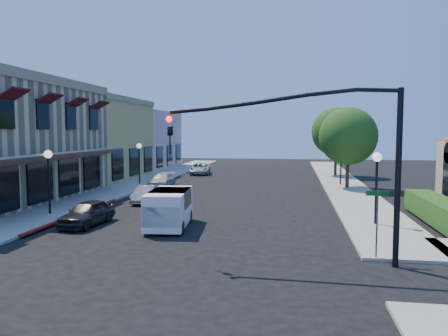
# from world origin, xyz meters

# --- Properties ---
(ground) EXTENTS (120.00, 120.00, 0.00)m
(ground) POSITION_xyz_m (0.00, 0.00, 0.00)
(ground) COLOR black
(ground) RESTS_ON ground
(sidewalk_left) EXTENTS (3.50, 50.00, 0.12)m
(sidewalk_left) POSITION_xyz_m (-8.75, 27.00, 0.06)
(sidewalk_left) COLOR #9A978C
(sidewalk_left) RESTS_ON ground
(sidewalk_right) EXTENTS (3.50, 50.00, 0.12)m
(sidewalk_right) POSITION_xyz_m (8.75, 27.00, 0.06)
(sidewalk_right) COLOR #9A978C
(sidewalk_right) RESTS_ON ground
(curb_red_strip) EXTENTS (0.25, 10.00, 0.06)m
(curb_red_strip) POSITION_xyz_m (-6.90, 8.00, 0.00)
(curb_red_strip) COLOR maroon
(curb_red_strip) RESTS_ON ground
(yellow_stucco_building) EXTENTS (10.00, 12.00, 7.60)m
(yellow_stucco_building) POSITION_xyz_m (-15.50, 26.00, 3.80)
(yellow_stucco_building) COLOR tan
(yellow_stucco_building) RESTS_ON ground
(pink_stucco_building) EXTENTS (10.00, 12.00, 7.00)m
(pink_stucco_building) POSITION_xyz_m (-15.50, 38.00, 3.50)
(pink_stucco_building) COLOR #D5A7A1
(pink_stucco_building) RESTS_ON ground
(hedge) EXTENTS (1.40, 8.00, 1.10)m
(hedge) POSITION_xyz_m (11.70, 9.00, 0.00)
(hedge) COLOR #204B15
(hedge) RESTS_ON ground
(street_tree_a) EXTENTS (4.56, 4.56, 6.48)m
(street_tree_a) POSITION_xyz_m (8.80, 22.00, 4.19)
(street_tree_a) COLOR #2E2112
(street_tree_a) RESTS_ON ground
(street_tree_b) EXTENTS (4.94, 4.94, 7.02)m
(street_tree_b) POSITION_xyz_m (8.80, 32.00, 4.54)
(street_tree_b) COLOR #2E2112
(street_tree_b) RESTS_ON ground
(signal_mast_arm) EXTENTS (8.01, 0.39, 6.00)m
(signal_mast_arm) POSITION_xyz_m (5.86, 1.50, 4.09)
(signal_mast_arm) COLOR black
(signal_mast_arm) RESTS_ON ground
(street_name_sign) EXTENTS (0.80, 0.06, 2.50)m
(street_name_sign) POSITION_xyz_m (7.50, 2.20, 1.70)
(street_name_sign) COLOR #595B5E
(street_name_sign) RESTS_ON ground
(lamppost_left_near) EXTENTS (0.44, 0.44, 3.57)m
(lamppost_left_near) POSITION_xyz_m (-8.50, 8.00, 2.74)
(lamppost_left_near) COLOR black
(lamppost_left_near) RESTS_ON ground
(lamppost_left_far) EXTENTS (0.44, 0.44, 3.57)m
(lamppost_left_far) POSITION_xyz_m (-8.50, 22.00, 2.74)
(lamppost_left_far) COLOR black
(lamppost_left_far) RESTS_ON ground
(lamppost_right_near) EXTENTS (0.44, 0.44, 3.57)m
(lamppost_right_near) POSITION_xyz_m (8.50, 8.00, 2.74)
(lamppost_right_near) COLOR black
(lamppost_right_near) RESTS_ON ground
(lamppost_right_far) EXTENTS (0.44, 0.44, 3.57)m
(lamppost_right_far) POSITION_xyz_m (8.50, 24.00, 2.74)
(lamppost_right_far) COLOR black
(lamppost_right_far) RESTS_ON ground
(white_van) EXTENTS (2.13, 4.15, 1.77)m
(white_van) POSITION_xyz_m (-1.26, 6.17, 1.02)
(white_van) COLOR white
(white_van) RESTS_ON ground
(parked_car_a) EXTENTS (1.70, 3.69, 1.23)m
(parked_car_a) POSITION_xyz_m (-5.33, 6.00, 0.61)
(parked_car_a) COLOR black
(parked_car_a) RESTS_ON ground
(parked_car_b) EXTENTS (1.27, 3.31, 1.08)m
(parked_car_b) POSITION_xyz_m (-4.80, 13.00, 0.54)
(parked_car_b) COLOR #A4A7A9
(parked_car_b) RESTS_ON ground
(parked_car_c) EXTENTS (1.52, 3.73, 1.08)m
(parked_car_c) POSITION_xyz_m (-6.20, 21.06, 0.54)
(parked_car_c) COLOR #B9B9B7
(parked_car_c) RESTS_ON ground
(parked_car_d) EXTENTS (2.56, 4.60, 1.22)m
(parked_car_d) POSITION_xyz_m (-5.35, 32.00, 0.61)
(parked_car_d) COLOR silver
(parked_car_d) RESTS_ON ground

